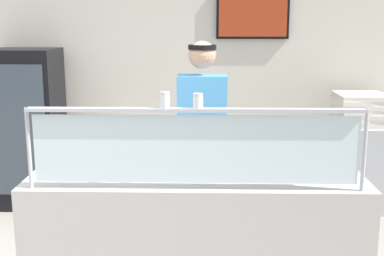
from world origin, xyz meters
The scene contains 11 objects.
shop_rear_unit centered at (1.07, 2.77, 1.36)m, with size 6.52×0.13×2.70m.
serving_counter centered at (1.06, 0.37, 0.47)m, with size 2.12×0.74×0.95m, color #BCB7B2.
sneeze_guard centered at (1.06, 0.06, 1.25)m, with size 1.94×0.06×0.48m.
pizza_tray centered at (1.16, 0.43, 0.97)m, with size 0.48×0.48×0.04m.
pizza_server centered at (1.12, 0.41, 0.99)m, with size 0.07×0.28×0.01m, color #ADAFB7.
parmesan_shaker centered at (0.89, 0.06, 1.47)m, with size 0.06×0.06×0.09m.
pepper_flake_shaker centered at (1.07, 0.06, 1.47)m, with size 0.06×0.06×0.08m.
worker_figure centered at (1.10, 1.11, 1.01)m, with size 0.41×0.50×1.76m.
drink_fridge centered at (-0.75, 2.33, 0.82)m, with size 0.73×0.61×1.63m.
prep_shelf centered at (2.66, 2.29, 0.44)m, with size 0.70×0.55×0.88m, color #B7BABF.
pizza_box_stack centered at (2.67, 2.29, 1.03)m, with size 0.52×0.50×0.32m.
Camera 1 is at (1.11, -2.72, 1.92)m, focal length 47.01 mm.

